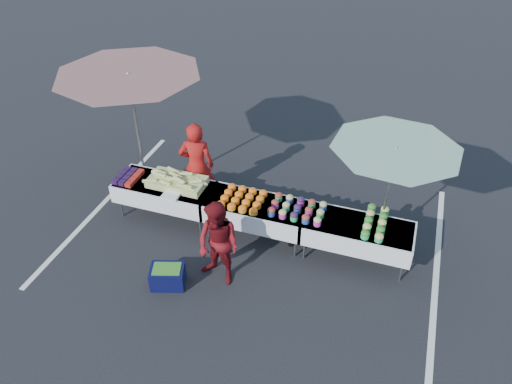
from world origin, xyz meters
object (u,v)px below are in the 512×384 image
(table_center, at_px, (256,211))
(umbrella_right, at_px, (394,157))
(umbrella_left, at_px, (130,85))
(storage_bin, at_px, (168,276))
(customer, at_px, (218,244))
(table_left, at_px, (165,191))
(vendor, at_px, (197,166))
(table_right, at_px, (357,233))

(table_center, bearing_deg, umbrella_right, 10.52)
(umbrella_left, bearing_deg, storage_bin, -53.59)
(customer, bearing_deg, table_left, 159.27)
(umbrella_left, distance_m, storage_bin, 3.40)
(table_left, height_order, umbrella_right, umbrella_right)
(customer, distance_m, storage_bin, 1.04)
(vendor, height_order, umbrella_right, umbrella_right)
(customer, xyz_separation_m, umbrella_left, (-2.29, 1.68, 1.64))
(table_center, bearing_deg, table_right, 0.00)
(table_right, distance_m, storage_bin, 3.23)
(table_left, distance_m, umbrella_left, 2.01)
(vendor, distance_m, umbrella_left, 1.89)
(table_left, relative_size, vendor, 1.03)
(table_right, xyz_separation_m, umbrella_right, (0.35, 0.40, 1.33))
(table_center, height_order, customer, customer)
(table_center, distance_m, vendor, 1.51)
(table_left, distance_m, table_right, 3.60)
(table_right, bearing_deg, storage_bin, -150.06)
(table_center, distance_m, umbrella_right, 2.56)
(customer, bearing_deg, umbrella_left, 160.41)
(umbrella_right, bearing_deg, customer, -145.77)
(vendor, relative_size, storage_bin, 2.81)
(table_right, xyz_separation_m, umbrella_left, (-4.30, 0.46, 1.83))
(customer, relative_size, umbrella_left, 0.53)
(customer, bearing_deg, table_right, 47.69)
(table_center, relative_size, customer, 1.20)
(table_left, bearing_deg, umbrella_left, 146.45)
(customer, distance_m, umbrella_left, 3.27)
(table_right, bearing_deg, customer, -148.98)
(table_center, height_order, vendor, vendor)
(table_right, height_order, customer, customer)
(table_center, relative_size, table_right, 1.00)
(customer, relative_size, umbrella_right, 0.60)
(vendor, distance_m, storage_bin, 2.30)
(table_right, relative_size, vendor, 1.03)
(vendor, bearing_deg, table_left, 35.80)
(table_left, relative_size, umbrella_left, 0.64)
(vendor, height_order, customer, vendor)
(vendor, distance_m, customer, 2.11)
(umbrella_left, xyz_separation_m, storage_bin, (1.52, -2.06, -2.23))
(table_right, distance_m, customer, 2.36)
(umbrella_right, bearing_deg, table_left, -174.22)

